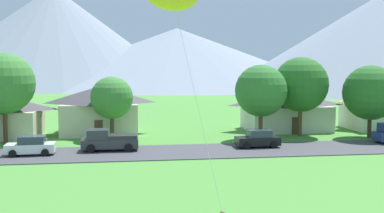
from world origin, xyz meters
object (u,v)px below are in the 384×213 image
(house_left_center, at_px, (286,110))
(tree_center, at_px, (4,83))
(house_leftmost, at_px, (100,109))
(house_right_center, at_px, (380,108))
(house_rightmost, at_px, (0,115))
(tree_far_right, at_px, (301,85))
(pickup_truck_charcoal_east_side, at_px, (109,140))
(parked_car_black_mid_west, at_px, (258,139))
(parked_car_white_west_end, at_px, (31,146))
(tree_near_left, at_px, (261,91))
(tree_near_right, at_px, (371,93))
(tree_left_of_center, at_px, (112,98))

(house_left_center, bearing_deg, tree_center, -171.16)
(house_leftmost, distance_m, house_right_center, 34.66)
(house_rightmost, relative_size, tree_center, 0.99)
(house_left_center, distance_m, tree_far_right, 5.71)
(house_right_center, distance_m, pickup_truck_charcoal_east_side, 34.90)
(house_left_center, distance_m, house_rightmost, 33.44)
(house_right_center, relative_size, tree_center, 0.91)
(parked_car_black_mid_west, bearing_deg, parked_car_white_west_end, -177.62)
(pickup_truck_charcoal_east_side, bearing_deg, parked_car_white_west_end, -170.50)
(tree_near_left, bearing_deg, pickup_truck_charcoal_east_side, -164.91)
(house_left_center, distance_m, parked_car_black_mid_west, 13.28)
(tree_near_right, bearing_deg, tree_left_of_center, 173.40)
(house_rightmost, relative_size, tree_far_right, 1.03)
(house_leftmost, xyz_separation_m, house_left_center, (22.50, -0.57, -0.40))
(house_leftmost, xyz_separation_m, tree_center, (-9.31, -5.52, 3.26))
(house_right_center, bearing_deg, house_leftmost, 178.17)
(house_leftmost, bearing_deg, tree_center, -149.35)
(tree_near_left, distance_m, tree_near_right, 12.26)
(tree_left_of_center, relative_size, parked_car_white_west_end, 1.59)
(parked_car_white_west_end, height_order, pickup_truck_charcoal_east_side, pickup_truck_charcoal_east_side)
(house_rightmost, distance_m, tree_far_right, 33.86)
(house_rightmost, xyz_separation_m, tree_center, (1.62, -4.21, 3.72))
(house_right_center, distance_m, parked_car_white_west_end, 41.69)
(tree_left_of_center, height_order, parked_car_white_west_end, tree_left_of_center)
(house_left_center, xyz_separation_m, tree_center, (-31.82, -4.95, 3.66))
(tree_near_left, bearing_deg, house_leftmost, 157.07)
(tree_left_of_center, bearing_deg, tree_near_right, -6.60)
(house_left_center, height_order, tree_far_right, tree_far_right)
(house_leftmost, relative_size, pickup_truck_charcoal_east_side, 1.77)
(pickup_truck_charcoal_east_side, bearing_deg, house_right_center, 17.50)
(house_rightmost, height_order, parked_car_black_mid_west, house_rightmost)
(house_left_center, height_order, house_rightmost, house_left_center)
(pickup_truck_charcoal_east_side, bearing_deg, tree_left_of_center, 89.13)
(tree_far_right, distance_m, parked_car_white_west_end, 29.32)
(tree_center, distance_m, tree_near_right, 38.92)
(tree_far_right, height_order, parked_car_black_mid_west, tree_far_right)
(house_right_center, relative_size, tree_near_right, 1.06)
(tree_near_right, bearing_deg, house_rightmost, 170.95)
(house_leftmost, xyz_separation_m, house_rightmost, (-10.93, -1.31, -0.46))
(house_right_center, relative_size, tree_left_of_center, 1.24)
(house_rightmost, bearing_deg, tree_near_left, -12.01)
(tree_near_left, bearing_deg, tree_far_right, 21.90)
(tree_left_of_center, distance_m, tree_center, 10.98)
(house_rightmost, relative_size, parked_car_black_mid_west, 2.16)
(tree_near_right, bearing_deg, tree_far_right, 159.93)
(house_leftmost, bearing_deg, house_rightmost, -173.16)
(tree_center, bearing_deg, house_left_center, 8.84)
(house_leftmost, height_order, tree_center, tree_center)
(house_left_center, relative_size, tree_center, 1.14)
(tree_center, height_order, tree_far_right, tree_center)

